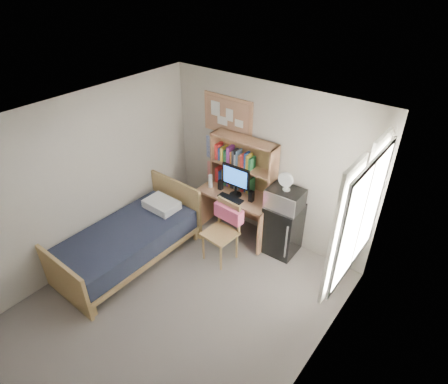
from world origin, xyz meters
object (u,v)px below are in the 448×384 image
Objects in this scene: speaker_right at (251,196)px; microwave at (285,198)px; mini_fridge at (283,228)px; desk_chair at (220,233)px; bed at (128,245)px; desk at (237,213)px; bulletin_board at (228,116)px; desk_fan at (287,182)px; speaker_left at (221,185)px; monitor at (236,181)px.

microwave reaches higher than speaker_right.
desk_chair is at bearing -132.31° from mini_fridge.
speaker_right is at bearing 84.49° from desk_chair.
desk_chair reaches higher than bed.
desk is 2.43× the size of microwave.
microwave is (1.30, -0.28, -0.90)m from bulletin_board.
mini_fridge is 1.67× the size of microwave.
bed is at bearing -138.84° from desk_fan.
bulletin_board is 0.44× the size of bed.
speaker_left is at bearing -68.65° from bulletin_board.
speaker_right is at bearing -172.29° from microwave.
bulletin_board is 1.46m from desk_fan.
mini_fridge is 4.79× the size of speaker_right.
monitor reaches higher than desk_chair.
desk_chair is 1.01m from mini_fridge.
mini_fridge is 1.63× the size of monitor.
bulletin_board is 1.81× the size of microwave.
bulletin_board reaches higher than bed.
monitor reaches higher than mini_fridge.
desk_fan is (0.85, 0.04, 0.91)m from desk.
bed is at bearing -103.75° from bulletin_board.
speaker_left is at bearing -168.69° from desk.
speaker_right is (-0.55, -0.11, 0.45)m from mini_fridge.
bed is 2.06m from speaker_right.
desk is 0.57m from speaker_left.
microwave is (1.77, 1.64, 0.73)m from bed.
monitor is 3.17× the size of speaker_left.
desk_chair is at bearing -133.08° from desk_fan.
microwave reaches higher than desk_chair.
speaker_right is 0.70m from desk_fan.
bed is 1.95m from monitor.
desk_chair is at bearing -101.52° from speaker_right.
bed is 7.60× the size of desk_fan.
speaker_left is (0.62, 1.53, 0.58)m from bed.
desk_chair is 3.58× the size of desk_fan.
monitor is at bearing -174.94° from desk_fan.
bulletin_board reaches higher than speaker_right.
speaker_left is at bearing -176.21° from microwave.
speaker_left reaches higher than desk.
bed is (-1.11, -0.89, -0.21)m from desk_chair.
bed is at bearing -113.99° from speaker_left.
microwave is 0.29m from desk_fan.
desk_chair is 0.89m from speaker_left.
bed is at bearing -137.02° from desk_chair.
desk_fan is (0.66, 0.75, 0.81)m from desk_chair.
speaker_left is 0.60m from speaker_right.
microwave is (0.00, -0.02, 0.58)m from mini_fridge.
bed is 11.72× the size of speaker_right.
desk is at bearing -177.62° from mini_fridge.
mini_fridge is at bearing 44.08° from bed.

